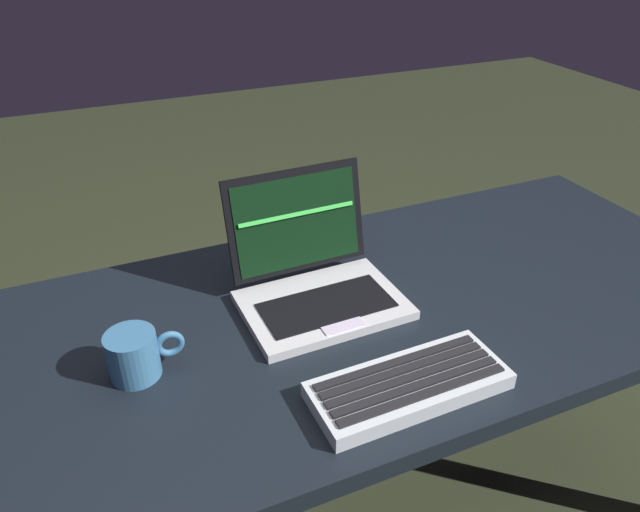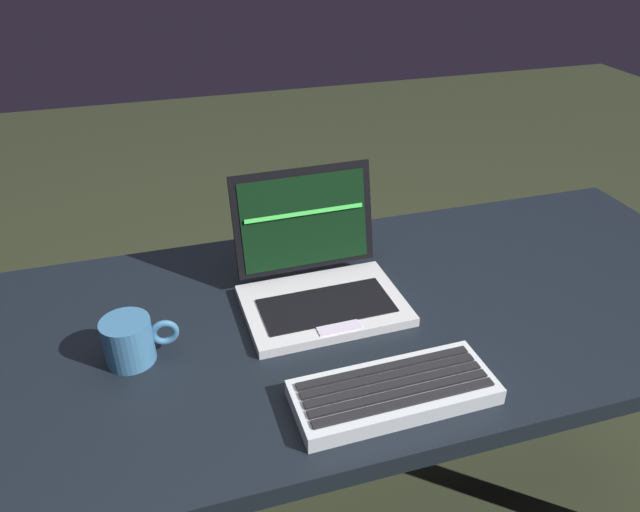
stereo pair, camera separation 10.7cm
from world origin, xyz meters
name	(u,v)px [view 1 (the left image)]	position (x,y,z in m)	size (l,w,h in m)	color
desk	(347,348)	(0.00, 0.00, 0.61)	(1.67, 0.69, 0.70)	black
laptop_front	(315,279)	(-0.04, 0.06, 0.75)	(0.31, 0.26, 0.23)	silver
external_keyboard	(409,385)	(-0.01, -0.24, 0.72)	(0.32, 0.13, 0.03)	silver
coffee_mug	(135,355)	(-0.40, -0.02, 0.74)	(0.13, 0.08, 0.08)	teal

